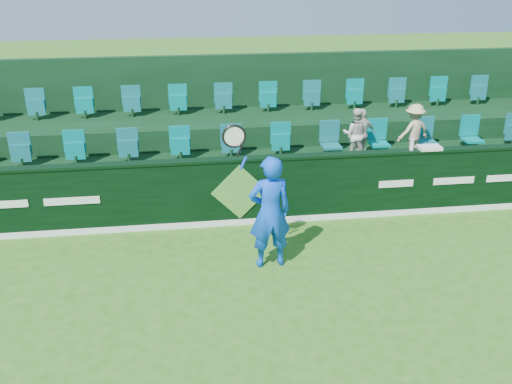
{
  "coord_description": "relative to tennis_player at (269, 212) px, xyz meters",
  "views": [
    {
      "loc": [
        -1.04,
        -6.03,
        4.94
      ],
      "look_at": [
        0.16,
        2.8,
        1.15
      ],
      "focal_mm": 40.0,
      "sensor_mm": 36.0,
      "label": 1
    }
  ],
  "objects": [
    {
      "name": "ground",
      "position": [
        -0.32,
        -2.33,
        -0.99
      ],
      "size": [
        60.0,
        60.0,
        0.0
      ],
      "primitive_type": "plane",
      "color": "#286518",
      "rests_on": "ground"
    },
    {
      "name": "sponsor_hoarding",
      "position": [
        -0.32,
        1.67,
        -0.31
      ],
      "size": [
        16.0,
        0.25,
        1.35
      ],
      "color": "black",
      "rests_on": "ground"
    },
    {
      "name": "stand_tier_front",
      "position": [
        -0.32,
        2.77,
        -0.59
      ],
      "size": [
        16.0,
        2.0,
        0.8
      ],
      "primitive_type": "cube",
      "color": "black",
      "rests_on": "ground"
    },
    {
      "name": "stand_tier_back",
      "position": [
        -0.32,
        4.67,
        -0.34
      ],
      "size": [
        16.0,
        1.8,
        1.3
      ],
      "primitive_type": "cube",
      "color": "black",
      "rests_on": "ground"
    },
    {
      "name": "stand_rear",
      "position": [
        -0.32,
        5.12,
        0.23
      ],
      "size": [
        16.0,
        4.1,
        2.6
      ],
      "color": "black",
      "rests_on": "ground"
    },
    {
      "name": "seat_row_front",
      "position": [
        -0.32,
        3.17,
        0.11
      ],
      "size": [
        13.5,
        0.5,
        0.6
      ],
      "primitive_type": "cube",
      "color": "#12656D",
      "rests_on": "stand_tier_front"
    },
    {
      "name": "seat_row_back",
      "position": [
        -0.32,
        4.97,
        0.61
      ],
      "size": [
        13.5,
        0.5,
        0.6
      ],
      "primitive_type": "cube",
      "color": "#12656D",
      "rests_on": "stand_tier_back"
    },
    {
      "name": "tennis_player",
      "position": [
        0.0,
        0.0,
        0.0
      ],
      "size": [
        1.2,
        0.53,
        2.59
      ],
      "color": "blue",
      "rests_on": "ground"
    },
    {
      "name": "spectator_left",
      "position": [
        2.28,
        2.79,
        0.38
      ],
      "size": [
        0.66,
        0.59,
        1.12
      ],
      "primitive_type": "imported",
      "rotation": [
        0.0,
        0.0,
        2.79
      ],
      "color": "beige",
      "rests_on": "stand_tier_front"
    },
    {
      "name": "spectator_middle",
      "position": [
        2.41,
        2.79,
        0.37
      ],
      "size": [
        0.7,
        0.43,
        1.11
      ],
      "primitive_type": "imported",
      "rotation": [
        0.0,
        0.0,
        3.41
      ],
      "color": "silver",
      "rests_on": "stand_tier_front"
    },
    {
      "name": "spectator_right",
      "position": [
        3.56,
        2.79,
        0.4
      ],
      "size": [
        0.84,
        0.62,
        1.17
      ],
      "primitive_type": "imported",
      "rotation": [
        0.0,
        0.0,
        3.42
      ],
      "color": "#C7B68C",
      "rests_on": "stand_tier_front"
    },
    {
      "name": "towel",
      "position": [
        3.43,
        1.67,
        0.4
      ],
      "size": [
        0.43,
        0.28,
        0.07
      ],
      "primitive_type": "cube",
      "color": "silver",
      "rests_on": "sponsor_hoarding"
    },
    {
      "name": "drinks_bottle",
      "position": [
        3.07,
        1.67,
        0.48
      ],
      "size": [
        0.07,
        0.07,
        0.23
      ],
      "primitive_type": "cylinder",
      "color": "white",
      "rests_on": "sponsor_hoarding"
    }
  ]
}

